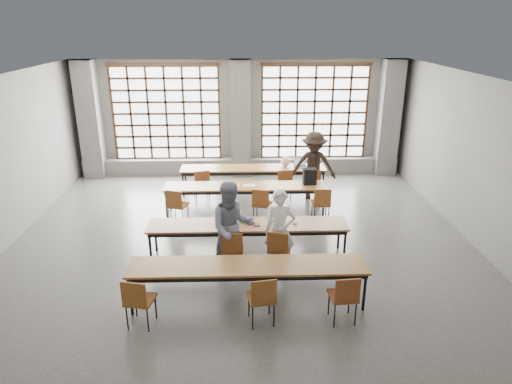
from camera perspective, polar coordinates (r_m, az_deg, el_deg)
floor at (r=9.56m, az=-1.80°, el=-7.79°), size 11.00×11.00×0.00m
ceiling at (r=8.47m, az=-2.07°, el=13.52°), size 11.00×11.00×0.00m
wall_back at (r=14.18m, az=-1.92°, el=9.28°), size 10.00×0.00×10.00m
wall_right at (r=10.15m, az=27.60°, el=2.24°), size 0.00×11.00×11.00m
column_left at (r=14.63m, az=-20.04°, el=8.40°), size 0.60×0.55×3.50m
column_mid at (r=13.91m, az=-1.92°, el=9.05°), size 0.60×0.55×3.50m
column_right at (r=14.61m, az=16.24°, el=8.81°), size 0.60×0.55×3.50m
window_left at (r=14.26m, az=-11.14°, el=9.59°), size 3.32×0.12×3.00m
window_right at (r=14.25m, az=7.29°, el=9.80°), size 3.32×0.12×3.00m
sill_ledge at (r=14.36m, az=-1.85°, el=3.25°), size 9.80×0.35×0.50m
desk_row_a at (r=12.67m, az=-0.36°, el=2.81°), size 4.00×0.70×0.73m
desk_row_b at (r=11.29m, az=-1.36°, el=0.52°), size 4.00×0.70×0.73m
desk_row_c at (r=9.19m, az=-1.03°, el=-4.37°), size 4.00×0.70×0.73m
desk_row_d at (r=7.74m, az=-1.01°, el=-9.50°), size 4.00×0.70×0.73m
chair_back_left at (r=12.16m, az=-6.80°, el=1.24°), size 0.51×0.51×0.88m
chair_back_mid at (r=12.16m, az=3.53°, el=1.35°), size 0.46×0.47×0.88m
chair_back_right at (r=12.25m, az=7.16°, el=1.38°), size 0.48×0.49×0.88m
chair_mid_left at (r=10.86m, az=-9.92°, el=-1.35°), size 0.52×0.53×0.88m
chair_mid_centre at (r=10.76m, az=0.70°, el=-1.25°), size 0.52×0.52×0.88m
chair_mid_right at (r=10.91m, az=8.19°, el=-1.15°), size 0.43×0.43×0.88m
chair_front_left at (r=8.68m, az=-2.97°, el=-6.92°), size 0.43×0.44×0.88m
chair_front_right at (r=8.71m, az=2.87°, el=-6.83°), size 0.52×0.52×0.88m
chair_near_left at (r=7.46m, az=-14.56°, el=-12.69°), size 0.49×0.50×0.88m
chair_near_mid at (r=7.28m, az=0.79°, el=-12.84°), size 0.48×0.48×0.88m
chair_near_right at (r=7.44m, az=11.04°, el=-12.44°), size 0.45×0.46×0.88m
student_male at (r=8.70m, az=2.98°, el=-4.81°), size 0.66×0.49×1.63m
student_female at (r=8.64m, az=-2.99°, el=-4.41°), size 0.97×0.81×1.79m
student_back at (r=12.26m, az=7.21°, el=3.27°), size 1.27×0.84×1.84m
laptop_front at (r=9.26m, az=2.43°, el=-3.33°), size 0.40×0.36×0.26m
laptop_back at (r=12.83m, az=5.61°, el=3.54°), size 0.42×0.38×0.26m
mouse at (r=9.19m, az=4.92°, el=-3.86°), size 0.11×0.08×0.04m
green_box at (r=9.21m, az=-1.35°, el=-3.54°), size 0.27×0.18×0.09m
phone at (r=9.07m, az=0.12°, el=-4.21°), size 0.13×0.07×0.01m
paper_sheet_b at (r=11.22m, az=-2.89°, el=0.74°), size 0.30×0.21×0.00m
paper_sheet_c at (r=11.27m, az=-0.85°, el=0.85°), size 0.33×0.26×0.00m
backpack at (r=11.37m, az=6.72°, el=1.95°), size 0.33×0.22×0.40m
plastic_bag at (r=12.70m, az=3.70°, el=3.80°), size 0.29×0.25×0.29m
red_pouch at (r=7.54m, az=-14.29°, el=-12.60°), size 0.21×0.12×0.06m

